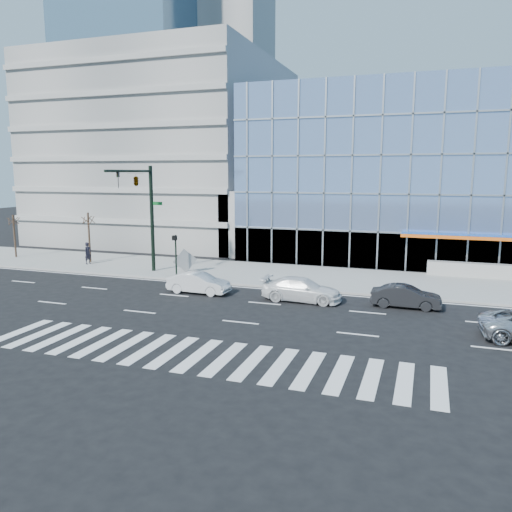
{
  "coord_description": "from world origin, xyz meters",
  "views": [
    {
      "loc": [
        8.9,
        -27.21,
        7.63
      ],
      "look_at": [
        -1.57,
        3.0,
        2.29
      ],
      "focal_mm": 35.0,
      "sensor_mm": 36.0,
      "label": 1
    }
  ],
  "objects_px": {
    "traffic_signal": "(141,193)",
    "ped_signal_post": "(175,249)",
    "street_tree_near": "(88,219)",
    "white_suv": "(302,290)",
    "tilted_panel": "(185,261)",
    "pedestrian": "(88,253)",
    "white_sedan": "(199,283)",
    "dark_sedan": "(406,297)",
    "street_tree_far": "(13,220)"
  },
  "relations": [
    {
      "from": "street_tree_near",
      "to": "dark_sedan",
      "type": "bearing_deg",
      "value": -12.4
    },
    {
      "from": "street_tree_near",
      "to": "white_sedan",
      "type": "height_order",
      "value": "street_tree_near"
    },
    {
      "from": "street_tree_far",
      "to": "tilted_panel",
      "type": "relative_size",
      "value": 2.98
    },
    {
      "from": "white_sedan",
      "to": "street_tree_far",
      "type": "bearing_deg",
      "value": 74.28
    },
    {
      "from": "street_tree_near",
      "to": "white_sedan",
      "type": "distance_m",
      "value": 15.02
    },
    {
      "from": "white_sedan",
      "to": "traffic_signal",
      "type": "bearing_deg",
      "value": 61.69
    },
    {
      "from": "white_sedan",
      "to": "pedestrian",
      "type": "relative_size",
      "value": 2.24
    },
    {
      "from": "street_tree_far",
      "to": "tilted_panel",
      "type": "xyz_separation_m",
      "value": [
        17.67,
        -1.41,
        -2.38
      ]
    },
    {
      "from": "street_tree_near",
      "to": "dark_sedan",
      "type": "xyz_separation_m",
      "value": [
        25.93,
        -5.7,
        -3.14
      ]
    },
    {
      "from": "traffic_signal",
      "to": "white_suv",
      "type": "distance_m",
      "value": 14.41
    },
    {
      "from": "dark_sedan",
      "to": "pedestrian",
      "type": "xyz_separation_m",
      "value": [
        -25.56,
        4.95,
        0.41
      ]
    },
    {
      "from": "street_tree_far",
      "to": "pedestrian",
      "type": "relative_size",
      "value": 2.14
    },
    {
      "from": "traffic_signal",
      "to": "street_tree_far",
      "type": "relative_size",
      "value": 2.07
    },
    {
      "from": "street_tree_far",
      "to": "dark_sedan",
      "type": "xyz_separation_m",
      "value": [
        33.93,
        -5.7,
        -2.8
      ]
    },
    {
      "from": "white_suv",
      "to": "pedestrian",
      "type": "distance_m",
      "value": 20.31
    },
    {
      "from": "ped_signal_post",
      "to": "pedestrian",
      "type": "distance_m",
      "value": 9.37
    },
    {
      "from": "ped_signal_post",
      "to": "tilted_panel",
      "type": "height_order",
      "value": "ped_signal_post"
    },
    {
      "from": "traffic_signal",
      "to": "dark_sedan",
      "type": "bearing_deg",
      "value": -8.32
    },
    {
      "from": "street_tree_near",
      "to": "white_suv",
      "type": "relative_size",
      "value": 0.88
    },
    {
      "from": "ped_signal_post",
      "to": "street_tree_far",
      "type": "xyz_separation_m",
      "value": [
        -17.5,
        2.56,
        1.3
      ]
    },
    {
      "from": "ped_signal_post",
      "to": "pedestrian",
      "type": "relative_size",
      "value": 1.66
    },
    {
      "from": "traffic_signal",
      "to": "street_tree_near",
      "type": "xyz_separation_m",
      "value": [
        -7.0,
        2.93,
        -2.39
      ]
    },
    {
      "from": "traffic_signal",
      "to": "ped_signal_post",
      "type": "xyz_separation_m",
      "value": [
        2.5,
        0.37,
        -4.02
      ]
    },
    {
      "from": "street_tree_near",
      "to": "pedestrian",
      "type": "distance_m",
      "value": 2.85
    },
    {
      "from": "traffic_signal",
      "to": "pedestrian",
      "type": "xyz_separation_m",
      "value": [
        -6.64,
        2.18,
        -5.11
      ]
    },
    {
      "from": "white_suv",
      "to": "tilted_panel",
      "type": "xyz_separation_m",
      "value": [
        -10.26,
        4.78,
        0.37
      ]
    },
    {
      "from": "white_suv",
      "to": "street_tree_near",
      "type": "bearing_deg",
      "value": 73.53
    },
    {
      "from": "traffic_signal",
      "to": "white_sedan",
      "type": "height_order",
      "value": "traffic_signal"
    },
    {
      "from": "street_tree_near",
      "to": "pedestrian",
      "type": "relative_size",
      "value": 2.34
    },
    {
      "from": "street_tree_far",
      "to": "pedestrian",
      "type": "bearing_deg",
      "value": -5.1
    },
    {
      "from": "dark_sedan",
      "to": "pedestrian",
      "type": "relative_size",
      "value": 2.16
    },
    {
      "from": "street_tree_far",
      "to": "white_sedan",
      "type": "height_order",
      "value": "street_tree_far"
    },
    {
      "from": "dark_sedan",
      "to": "traffic_signal",
      "type": "bearing_deg",
      "value": 81.87
    },
    {
      "from": "ped_signal_post",
      "to": "street_tree_near",
      "type": "bearing_deg",
      "value": 164.94
    },
    {
      "from": "dark_sedan",
      "to": "street_tree_far",
      "type": "bearing_deg",
      "value": 80.66
    },
    {
      "from": "pedestrian",
      "to": "dark_sedan",
      "type": "bearing_deg",
      "value": -92.32
    },
    {
      "from": "pedestrian",
      "to": "street_tree_near",
      "type": "bearing_deg",
      "value": 34.8
    },
    {
      "from": "ped_signal_post",
      "to": "tilted_panel",
      "type": "relative_size",
      "value": 2.31
    },
    {
      "from": "traffic_signal",
      "to": "dark_sedan",
      "type": "relative_size",
      "value": 2.05
    },
    {
      "from": "traffic_signal",
      "to": "ped_signal_post",
      "type": "relative_size",
      "value": 2.67
    },
    {
      "from": "traffic_signal",
      "to": "white_suv",
      "type": "xyz_separation_m",
      "value": [
        12.93,
        -3.26,
        -5.47
      ]
    },
    {
      "from": "traffic_signal",
      "to": "white_suv",
      "type": "bearing_deg",
      "value": -14.16
    },
    {
      "from": "traffic_signal",
      "to": "street_tree_far",
      "type": "bearing_deg",
      "value": 168.95
    },
    {
      "from": "traffic_signal",
      "to": "white_sedan",
      "type": "bearing_deg",
      "value": -29.47
    },
    {
      "from": "dark_sedan",
      "to": "tilted_panel",
      "type": "distance_m",
      "value": 16.82
    },
    {
      "from": "traffic_signal",
      "to": "tilted_panel",
      "type": "xyz_separation_m",
      "value": [
        2.67,
        1.52,
        -5.1
      ]
    },
    {
      "from": "traffic_signal",
      "to": "ped_signal_post",
      "type": "height_order",
      "value": "traffic_signal"
    },
    {
      "from": "white_sedan",
      "to": "tilted_panel",
      "type": "xyz_separation_m",
      "value": [
        -3.54,
        5.03,
        0.4
      ]
    },
    {
      "from": "dark_sedan",
      "to": "tilted_panel",
      "type": "xyz_separation_m",
      "value": [
        -16.26,
        4.29,
        0.42
      ]
    },
    {
      "from": "white_sedan",
      "to": "dark_sedan",
      "type": "bearing_deg",
      "value": -85.52
    }
  ]
}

